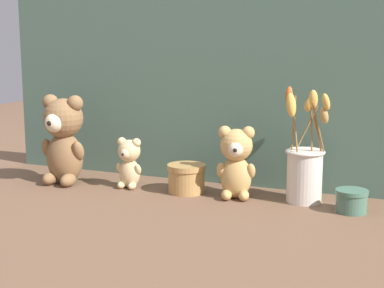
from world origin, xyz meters
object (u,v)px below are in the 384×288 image
teddy_bear_large (63,138)px  flower_vase (305,167)px  decorative_tin_tall (186,178)px  teddy_bear_small (129,162)px  decorative_tin_short (352,201)px  teddy_bear_medium (236,161)px

teddy_bear_large → flower_vase: flower_vase is taller
teddy_bear_large → decorative_tin_tall: teddy_bear_large is taller
teddy_bear_small → decorative_tin_tall: 0.18m
flower_vase → decorative_tin_tall: 0.33m
flower_vase → decorative_tin_short: 0.15m
flower_vase → decorative_tin_short: size_ratio=3.79×
teddy_bear_small → teddy_bear_medium: bearing=1.8°
teddy_bear_large → decorative_tin_tall: bearing=6.4°
teddy_bear_medium → decorative_tin_tall: 0.16m
decorative_tin_short → teddy_bear_large: bearing=-178.3°
teddy_bear_medium → teddy_bear_small: teddy_bear_medium is taller
teddy_bear_medium → teddy_bear_large: bearing=-175.8°
teddy_bear_medium → decorative_tin_short: teddy_bear_medium is taller
teddy_bear_large → decorative_tin_tall: (0.37, 0.04, -0.10)m
teddy_bear_large → decorative_tin_short: teddy_bear_large is taller
flower_vase → decorative_tin_short: flower_vase is taller
teddy_bear_medium → flower_vase: bearing=10.8°
teddy_bear_small → flower_vase: flower_vase is taller
teddy_bear_medium → teddy_bear_small: size_ratio=1.35×
flower_vase → decorative_tin_tall: size_ratio=2.84×
teddy_bear_medium → decorative_tin_short: 0.31m
teddy_bear_large → decorative_tin_tall: size_ratio=2.46×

